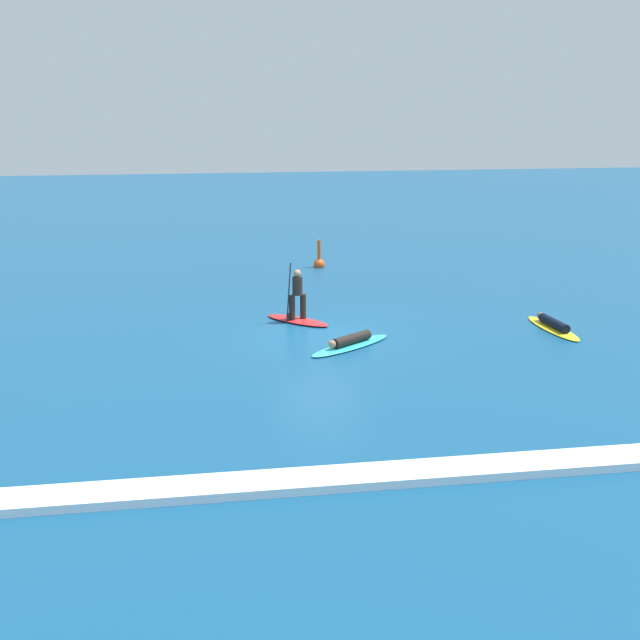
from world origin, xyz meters
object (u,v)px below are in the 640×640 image
object	(u,v)px
surfer_on_yellow_board	(553,325)
surfer_on_red_board	(297,309)
surfer_on_teal_board	(350,343)
marker_buoy	(319,262)

from	to	relation	value
surfer_on_yellow_board	surfer_on_red_board	distance (m)	8.33
surfer_on_red_board	surfer_on_teal_board	world-z (taller)	surfer_on_red_board
surfer_on_yellow_board	surfer_on_red_board	world-z (taller)	surfer_on_red_board
surfer_on_yellow_board	surfer_on_red_board	bearing A→B (deg)	70.35
surfer_on_yellow_board	marker_buoy	size ratio (longest dim) A/B	2.35
surfer_on_yellow_board	surfer_on_red_board	xyz separation A→B (m)	(-8.02, 2.22, 0.31)
surfer_on_yellow_board	marker_buoy	world-z (taller)	marker_buoy
surfer_on_teal_board	marker_buoy	xyz separation A→B (m)	(0.99, 12.13, 0.09)
surfer_on_red_board	marker_buoy	xyz separation A→B (m)	(2.17, 9.02, -0.22)
surfer_on_red_board	surfer_on_yellow_board	bearing A→B (deg)	-149.39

